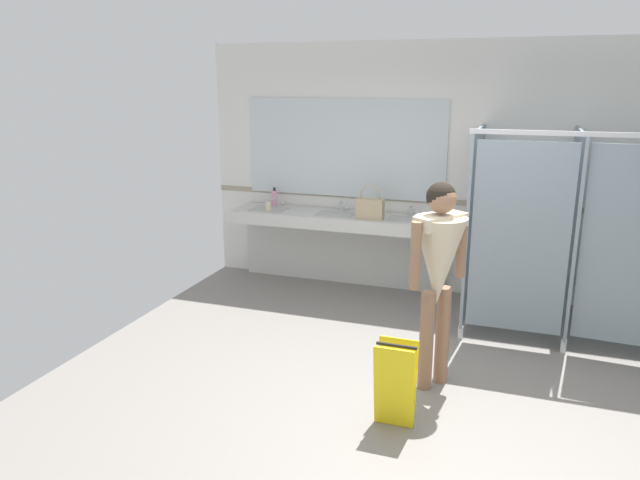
{
  "coord_description": "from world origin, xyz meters",
  "views": [
    {
      "loc": [
        0.62,
        -4.03,
        2.36
      ],
      "look_at": [
        -0.9,
        0.36,
        1.11
      ],
      "focal_mm": 33.45,
      "sensor_mm": 36.0,
      "label": 1
    }
  ],
  "objects_px": {
    "person_standing": "(439,261)",
    "handbag": "(370,208)",
    "paper_cup": "(268,206)",
    "wet_floor_sign": "(395,384)",
    "soap_dispenser": "(275,198)"
  },
  "relations": [
    {
      "from": "wet_floor_sign",
      "to": "soap_dispenser",
      "type": "bearing_deg",
      "value": 126.98
    },
    {
      "from": "soap_dispenser",
      "to": "wet_floor_sign",
      "type": "relative_size",
      "value": 0.36
    },
    {
      "from": "person_standing",
      "to": "soap_dispenser",
      "type": "distance_m",
      "value": 3.1
    },
    {
      "from": "handbag",
      "to": "soap_dispenser",
      "type": "bearing_deg",
      "value": 166.37
    },
    {
      "from": "person_standing",
      "to": "paper_cup",
      "type": "xyz_separation_m",
      "value": [
        -2.23,
        1.84,
        -0.09
      ]
    },
    {
      "from": "handbag",
      "to": "wet_floor_sign",
      "type": "distance_m",
      "value": 2.71
    },
    {
      "from": "person_standing",
      "to": "handbag",
      "type": "height_order",
      "value": "person_standing"
    },
    {
      "from": "person_standing",
      "to": "soap_dispenser",
      "type": "relative_size",
      "value": 7.31
    },
    {
      "from": "person_standing",
      "to": "paper_cup",
      "type": "bearing_deg",
      "value": 140.44
    },
    {
      "from": "handbag",
      "to": "paper_cup",
      "type": "xyz_separation_m",
      "value": [
        -1.23,
        0.03,
        -0.08
      ]
    },
    {
      "from": "handbag",
      "to": "paper_cup",
      "type": "height_order",
      "value": "handbag"
    },
    {
      "from": "paper_cup",
      "to": "wet_floor_sign",
      "type": "height_order",
      "value": "paper_cup"
    },
    {
      "from": "person_standing",
      "to": "soap_dispenser",
      "type": "xyz_separation_m",
      "value": [
        -2.27,
        2.11,
        -0.05
      ]
    },
    {
      "from": "paper_cup",
      "to": "wet_floor_sign",
      "type": "distance_m",
      "value": 3.31
    },
    {
      "from": "person_standing",
      "to": "wet_floor_sign",
      "type": "relative_size",
      "value": 2.62
    }
  ]
}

